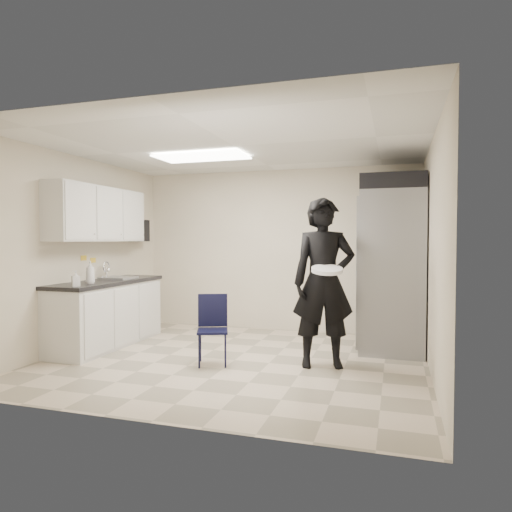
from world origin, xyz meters
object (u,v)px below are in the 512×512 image
(lower_counter, at_px, (107,315))
(folding_chair, at_px, (213,331))
(man_tuxedo, at_px, (324,282))
(commercial_fridge, at_px, (392,271))

(lower_counter, bearing_deg, folding_chair, -14.46)
(folding_chair, bearing_deg, man_tuxedo, -7.93)
(folding_chair, height_order, man_tuxedo, man_tuxedo)
(commercial_fridge, bearing_deg, man_tuxedo, -121.45)
(folding_chair, xyz_separation_m, man_tuxedo, (1.26, 0.30, 0.58))
(commercial_fridge, bearing_deg, lower_counter, -164.12)
(folding_chair, relative_size, man_tuxedo, 0.41)
(lower_counter, height_order, man_tuxedo, man_tuxedo)
(commercial_fridge, distance_m, folding_chair, 2.61)
(lower_counter, height_order, folding_chair, lower_counter)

